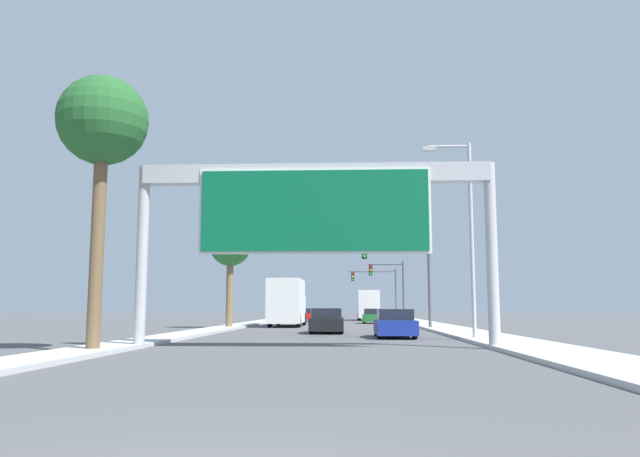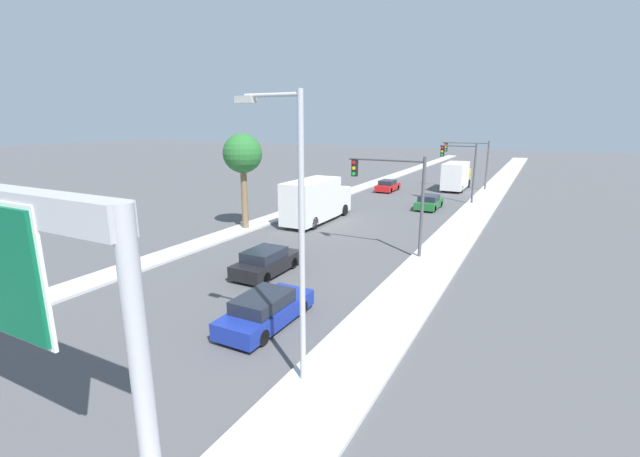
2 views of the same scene
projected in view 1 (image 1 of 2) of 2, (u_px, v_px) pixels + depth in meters
sidewalk_right at (412, 321)px, 63.78m from camera, size 3.00×120.00×0.15m
median_strip_left at (266, 321)px, 64.45m from camera, size 2.00×120.00×0.15m
sign_gantry at (315, 204)px, 23.00m from camera, size 13.32×0.73×6.78m
car_far_center at (373, 316)px, 57.62m from camera, size 1.86×4.24×1.35m
car_far_left at (327, 321)px, 35.88m from camera, size 1.90×4.41×1.42m
car_far_right at (395, 324)px, 30.66m from camera, size 1.87×4.74×1.39m
car_near_center at (304, 315)px, 66.19m from camera, size 1.83×4.22×1.35m
truck_box_primary at (287, 303)px, 48.36m from camera, size 2.41×8.50×3.59m
truck_box_secondary at (368, 305)px, 70.81m from camera, size 2.36×7.23×3.35m
traffic_light_near_intersection at (406, 267)px, 42.60m from camera, size 4.88×0.32×6.19m
traffic_light_mid_block at (392, 281)px, 62.38m from camera, size 3.64×0.32×6.06m
traffic_light_far_intersection at (380, 285)px, 72.33m from camera, size 5.51×0.32×5.91m
palm_tree_foreground at (103, 126)px, 21.26m from camera, size 3.06×3.06×9.36m
palm_tree_background at (230, 247)px, 44.25m from camera, size 2.93×2.93×7.31m
street_lamp_right at (466, 224)px, 28.39m from camera, size 2.24×0.28×9.04m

